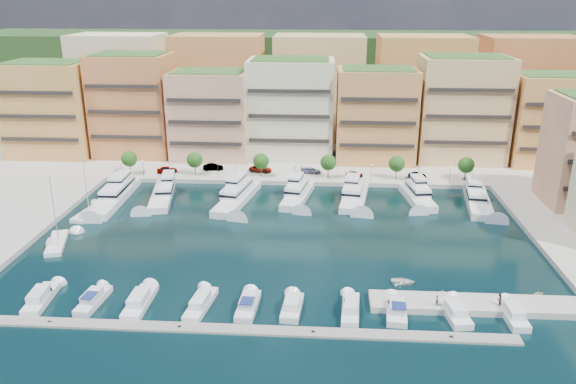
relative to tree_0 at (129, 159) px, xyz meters
name	(u,v)px	position (x,y,z in m)	size (l,w,h in m)	color
ground	(284,239)	(40.00, -33.50, -4.74)	(400.00, 400.00, 0.00)	black
north_quay	(300,149)	(40.00, 28.50, -4.74)	(220.00, 64.00, 2.00)	#9E998E
hillside	(306,115)	(40.00, 76.50, -4.74)	(240.00, 40.00, 58.00)	black
south_pontoon	(246,331)	(37.00, -63.50, -4.74)	(72.00, 2.20, 0.35)	gray
finger_pier	(482,308)	(70.00, -55.50, -4.74)	(32.00, 5.00, 2.00)	#9E998E
apartment_0	(51,109)	(-26.00, 16.49, 8.57)	(22.00, 16.50, 24.80)	#D78B4E
apartment_1	(134,105)	(-4.00, 18.49, 9.57)	(20.00, 16.50, 26.80)	#D48146
apartment_2	(211,115)	(17.00, 16.49, 7.57)	(20.00, 15.50, 22.80)	tan
apartment_3	(291,109)	(38.00, 18.49, 9.07)	(22.00, 16.50, 25.80)	beige
apartment_4	(376,115)	(60.00, 16.49, 8.07)	(20.00, 15.50, 23.80)	tan
apartment_5	(461,109)	(82.00, 18.49, 9.57)	(22.00, 16.50, 26.80)	tan
apartment_6	(551,119)	(104.00, 16.49, 7.57)	(20.00, 15.50, 22.80)	#D78B4E
backblock_0	(122,85)	(-15.00, 40.50, 11.26)	(26.00, 18.00, 30.00)	beige
backblock_1	(219,86)	(15.00, 40.50, 11.26)	(26.00, 18.00, 30.00)	tan
backblock_2	(319,87)	(45.00, 40.50, 11.26)	(26.00, 18.00, 30.00)	tan
backblock_3	(421,88)	(75.00, 40.50, 11.26)	(26.00, 18.00, 30.00)	#D78B4E
backblock_4	(525,89)	(105.00, 40.50, 11.26)	(26.00, 18.00, 30.00)	#D48146
tree_0	(129,159)	(0.00, 0.00, 0.00)	(3.80, 3.80, 5.65)	#473323
tree_1	(195,160)	(16.00, 0.00, 0.00)	(3.80, 3.80, 5.65)	#473323
tree_2	(261,161)	(32.00, 0.00, 0.00)	(3.80, 3.80, 5.65)	#473323
tree_3	(328,163)	(48.00, 0.00, 0.00)	(3.80, 3.80, 5.65)	#473323
tree_4	(397,164)	(64.00, 0.00, 0.00)	(3.80, 3.80, 5.65)	#473323
tree_5	(466,165)	(80.00, 0.00, 0.00)	(3.80, 3.80, 5.65)	#473323
lamppost_0	(143,165)	(4.00, -2.30, -0.92)	(0.30, 0.30, 4.20)	black
lamppost_1	(218,167)	(22.00, -2.30, -0.92)	(0.30, 0.30, 4.20)	black
lamppost_2	(294,168)	(40.00, -2.30, -0.92)	(0.30, 0.30, 4.20)	black
lamppost_3	(371,170)	(58.00, -2.30, -0.92)	(0.30, 0.30, 4.20)	black
lamppost_4	(450,172)	(76.00, -2.30, -0.92)	(0.30, 0.30, 4.20)	black
yacht_0	(116,194)	(1.77, -15.16, -3.53)	(5.30, 23.37, 7.30)	silver
yacht_1	(163,193)	(11.79, -13.41, -3.65)	(7.42, 19.78, 7.30)	silver
yacht_2	(238,195)	(28.45, -14.06, -3.53)	(8.22, 21.34, 7.30)	silver
yacht_3	(298,193)	(41.38, -12.02, -3.53)	(7.04, 16.89, 7.30)	silver
yacht_4	(354,195)	(53.70, -12.38, -3.65)	(7.20, 17.62, 7.30)	silver
yacht_5	(417,195)	(67.30, -11.38, -3.53)	(6.36, 15.48, 7.30)	silver
yacht_6	(477,199)	(79.75, -13.00, -3.53)	(7.00, 19.01, 7.30)	silver
cruiser_0	(41,299)	(6.15, -58.10, -4.20)	(3.32, 8.92, 2.55)	silver
cruiser_1	(93,300)	(13.95, -58.10, -4.17)	(3.07, 7.99, 2.66)	silver
cruiser_2	(140,302)	(20.84, -58.10, -4.20)	(2.87, 9.20, 2.55)	silver
cruiser_3	(201,304)	(29.74, -58.10, -4.20)	(3.58, 9.10, 2.55)	silver
cruiser_4	(248,306)	(36.56, -58.10, -4.17)	(2.98, 7.84, 2.66)	silver
cruiser_5	(292,307)	(42.87, -58.08, -4.20)	(3.10, 7.23, 2.55)	silver
cruiser_6	(351,310)	(51.13, -58.09, -4.20)	(2.89, 8.35, 2.55)	silver
cruiser_7	(396,311)	(57.53, -58.09, -4.17)	(3.36, 7.40, 2.66)	silver
cruiser_8	(455,313)	(65.62, -58.08, -4.20)	(3.70, 7.58, 2.55)	silver
cruiser_9	(513,315)	(73.51, -58.08, -4.20)	(2.81, 7.57, 2.55)	silver
sailboat_2	(89,214)	(-0.49, -24.57, -4.43)	(4.12, 9.84, 13.20)	silver
sailboat_1	(57,244)	(-0.43, -39.01, -4.44)	(5.66, 10.53, 13.20)	silver
tender_0	(403,281)	(59.58, -49.08, -4.36)	(2.63, 3.69, 0.76)	white
tender_1	(443,292)	(65.12, -52.06, -4.35)	(1.28, 1.48, 0.78)	beige
tender_3	(539,293)	(79.24, -51.55, -4.32)	(1.40, 1.62, 0.85)	beige
car_0	(167,170)	(8.76, 1.11, -2.92)	(1.95, 4.85, 1.65)	gray
car_1	(213,167)	(19.55, 4.06, -2.93)	(1.72, 4.92, 1.62)	gray
car_2	(261,169)	(31.49, 3.32, -2.97)	(2.56, 5.56, 1.54)	gray
car_3	(311,170)	(43.82, 3.14, -3.03)	(2.00, 4.92, 1.43)	gray
car_4	(354,174)	(54.25, 1.02, -3.04)	(1.67, 4.15, 1.41)	gray
car_5	(417,175)	(69.14, 1.03, -3.06)	(1.44, 4.12, 1.36)	gray
person_0	(437,301)	(63.22, -57.05, -2.89)	(0.62, 0.41, 1.70)	#2A3A54
person_1	(499,299)	(72.02, -56.18, -2.84)	(0.88, 0.69, 1.81)	#462C2A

